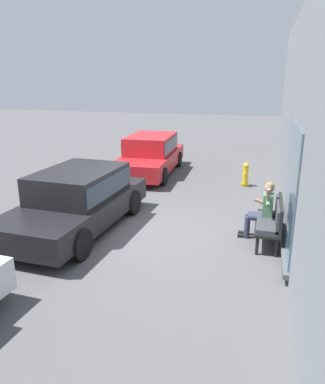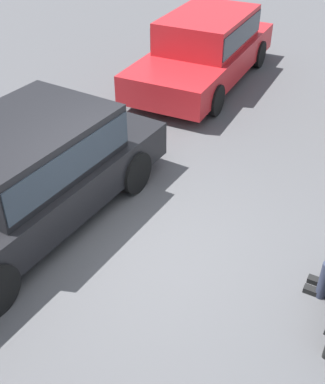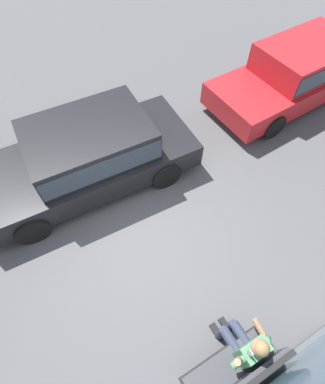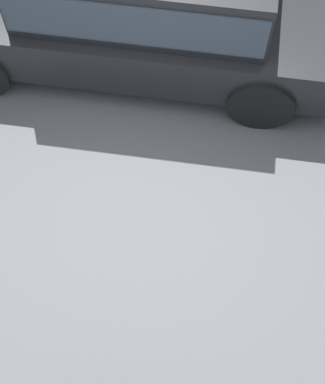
{
  "view_description": "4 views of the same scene",
  "coord_description": "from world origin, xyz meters",
  "px_view_note": "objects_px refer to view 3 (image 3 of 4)",
  "views": [
    {
      "loc": [
        7.92,
        2.6,
        3.55
      ],
      "look_at": [
        -0.23,
        0.36,
        0.96
      ],
      "focal_mm": 35.0,
      "sensor_mm": 36.0,
      "label": 1
    },
    {
      "loc": [
        4.04,
        2.6,
        4.32
      ],
      "look_at": [
        0.26,
        0.52,
        1.23
      ],
      "focal_mm": 45.0,
      "sensor_mm": 36.0,
      "label": 2
    },
    {
      "loc": [
        0.9,
        2.6,
        5.31
      ],
      "look_at": [
        -0.51,
        0.17,
        1.21
      ],
      "focal_mm": 28.0,
      "sensor_mm": 36.0,
      "label": 3
    },
    {
      "loc": [
        -0.45,
        2.6,
        5.01
      ],
      "look_at": [
        -0.27,
        0.71,
        1.09
      ],
      "focal_mm": 55.0,
      "sensor_mm": 36.0,
      "label": 4
    }
  ],
  "objects_px": {
    "person_on_phone": "(245,345)",
    "parked_car_mid": "(87,153)",
    "bench": "(237,374)",
    "parked_car_near": "(299,70)"
  },
  "relations": [
    {
      "from": "bench",
      "to": "parked_car_mid",
      "type": "relative_size",
      "value": 0.31
    },
    {
      "from": "parked_car_mid",
      "to": "bench",
      "type": "bearing_deg",
      "value": 93.57
    },
    {
      "from": "bench",
      "to": "parked_car_mid",
      "type": "height_order",
      "value": "parked_car_mid"
    },
    {
      "from": "bench",
      "to": "parked_car_near",
      "type": "relative_size",
      "value": 0.3
    },
    {
      "from": "parked_car_near",
      "to": "parked_car_mid",
      "type": "height_order",
      "value": "parked_car_near"
    },
    {
      "from": "bench",
      "to": "parked_car_near",
      "type": "xyz_separation_m",
      "value": [
        -5.45,
        -4.48,
        0.21
      ]
    },
    {
      "from": "bench",
      "to": "parked_car_near",
      "type": "height_order",
      "value": "parked_car_near"
    },
    {
      "from": "bench",
      "to": "parked_car_near",
      "type": "bearing_deg",
      "value": -140.56
    },
    {
      "from": "bench",
      "to": "parked_car_mid",
      "type": "bearing_deg",
      "value": -86.43
    },
    {
      "from": "person_on_phone",
      "to": "parked_car_mid",
      "type": "bearing_deg",
      "value": -82.53
    }
  ]
}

